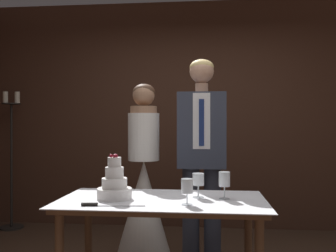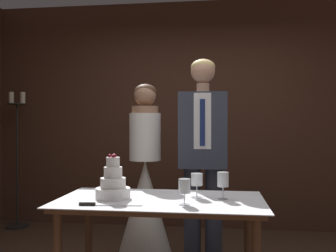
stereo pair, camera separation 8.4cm
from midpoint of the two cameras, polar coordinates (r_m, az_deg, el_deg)
name	(u,v)px [view 2 (the right image)]	position (r m, az deg, el deg)	size (l,w,h in m)	color
wall_back	(198,114)	(4.66, 5.08, 1.79)	(5.37, 0.12, 2.78)	#472B1E
cake_table	(160,213)	(2.59, -0.20, -13.05)	(1.39, 0.75, 0.76)	brown
tiered_cake	(113,185)	(2.59, -7.45, -8.90)	(0.23, 0.23, 0.30)	white
cake_knife	(98,204)	(2.39, -9.59, -11.70)	(0.39, 0.06, 0.02)	silver
wine_glass_near	(223,181)	(2.57, 9.31, -8.25)	(0.08, 0.08, 0.18)	silver
wine_glass_middle	(197,181)	(2.60, 5.35, -8.31)	(0.08, 0.08, 0.17)	silver
wine_glass_far	(184,187)	(2.37, 3.54, -9.23)	(0.07, 0.07, 0.16)	silver
bride	(145,199)	(3.41, -2.79, -11.04)	(0.54, 0.54, 1.63)	white
groom	(203,150)	(3.30, 6.08, -3.67)	(0.42, 0.25, 1.84)	#333847
candle_stand	(17,163)	(4.97, -21.56, -5.29)	(0.28, 0.28, 1.66)	black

